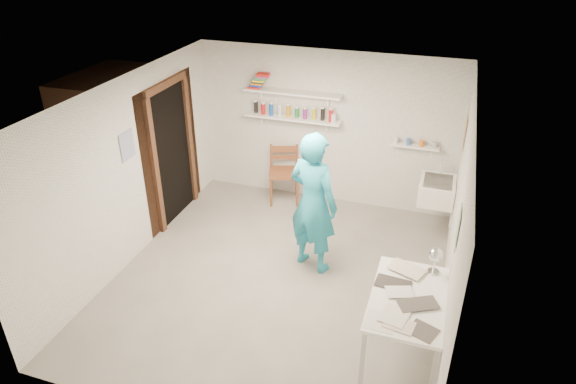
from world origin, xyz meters
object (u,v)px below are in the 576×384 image
(belfast_sink, at_px, (437,190))
(wall_clock, at_px, (312,173))
(man, at_px, (313,203))
(desk_lamp, at_px, (436,255))
(work_table, at_px, (404,328))
(wooden_chair, at_px, (284,173))

(belfast_sink, distance_m, wall_clock, 1.93)
(wall_clock, bearing_deg, man, -49.38)
(desk_lamp, bearing_deg, wall_clock, 148.33)
(work_table, bearing_deg, desk_lamp, 67.58)
(belfast_sink, relative_size, wooden_chair, 0.60)
(man, height_order, work_table, man)
(work_table, distance_m, desk_lamp, 0.81)
(belfast_sink, distance_m, wooden_chair, 2.35)
(belfast_sink, xyz_separation_m, man, (-1.43, -1.27, 0.24))
(wall_clock, height_order, desk_lamp, wall_clock)
(work_table, bearing_deg, belfast_sink, 87.51)
(wooden_chair, bearing_deg, work_table, -69.87)
(belfast_sink, xyz_separation_m, desk_lamp, (0.09, -2.05, 0.32))
(belfast_sink, xyz_separation_m, work_table, (-0.11, -2.53, -0.30))
(wooden_chair, bearing_deg, desk_lamp, -62.06)
(man, distance_m, wall_clock, 0.38)
(wall_clock, xyz_separation_m, desk_lamp, (1.60, -0.98, -0.23))
(man, height_order, wooden_chair, man)
(wall_clock, bearing_deg, belfast_sink, 55.60)
(wall_clock, height_order, wooden_chair, wall_clock)
(belfast_sink, relative_size, work_table, 0.50)
(man, bearing_deg, work_table, 156.76)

